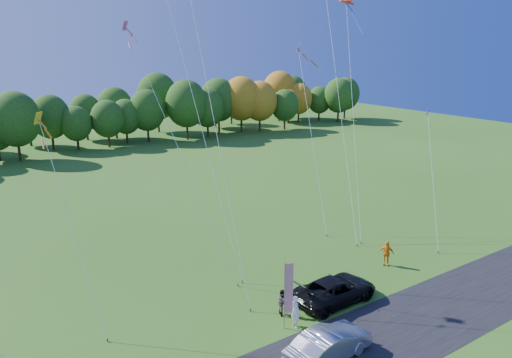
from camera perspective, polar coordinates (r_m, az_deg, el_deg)
ground at (r=30.92m, az=6.52°, el=-15.12°), size 160.00×160.00×0.00m
asphalt_strip at (r=28.50m, az=12.05°, el=-18.27°), size 90.00×6.00×0.01m
tree_line at (r=78.55m, az=-20.67°, el=2.92°), size 116.00×12.00×10.00m
black_suv at (r=32.10m, az=9.04°, el=-12.39°), size 5.69×2.71×1.57m
silver_sedan at (r=26.86m, az=8.32°, el=-18.25°), size 5.28×2.40×1.68m
person_tailgate_a at (r=29.21m, az=4.53°, el=-14.85°), size 0.53×0.74×1.92m
person_tailgate_b at (r=30.44m, az=3.05°, el=-13.85°), size 0.81×0.92×1.57m
person_east at (r=37.56m, az=14.66°, el=-8.21°), size 1.00×1.14×1.84m
feather_flag at (r=28.35m, az=3.67°, el=-12.32°), size 0.52×0.18×4.05m
kite_delta_blue at (r=34.86m, az=-7.39°, el=10.16°), size 3.19×10.96×24.46m
kite_parafoil_orange at (r=44.21m, az=9.27°, el=10.50°), size 7.85×13.00×24.45m
kite_delta_red at (r=31.33m, az=-5.85°, el=12.80°), size 2.73×9.64×24.18m
kite_parafoil_rainbow at (r=42.77m, az=11.06°, el=7.09°), size 5.91×7.98×19.59m
kite_diamond_yellow at (r=29.07m, az=-20.31°, el=-4.99°), size 1.81×5.87×12.28m
kite_diamond_white at (r=43.17m, az=6.40°, el=4.78°), size 2.69×7.49×16.01m
kite_diamond_pink at (r=32.93m, az=-8.45°, el=2.58°), size 4.50×7.63×17.27m
kite_diamond_blue_low at (r=41.32m, az=19.56°, el=-0.12°), size 2.66×4.22×10.79m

